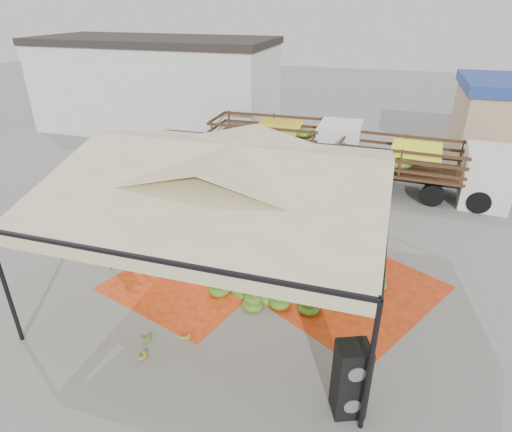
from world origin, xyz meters
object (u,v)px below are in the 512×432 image
(banana_heap, at_px, (289,249))
(truck_right, at_px, (430,164))
(vendor, at_px, (276,202))
(truck_left, at_px, (291,139))
(speaker_stack, at_px, (350,380))

(banana_heap, xyz_separation_m, truck_right, (4.21, 6.92, 0.76))
(vendor, distance_m, truck_right, 6.88)
(truck_right, bearing_deg, banana_heap, -116.90)
(truck_left, height_order, truck_right, truck_left)
(vendor, xyz_separation_m, truck_left, (-0.84, 5.84, 0.53))
(truck_left, bearing_deg, vendor, -82.24)
(banana_heap, height_order, truck_left, truck_left)
(vendor, bearing_deg, truck_left, -79.77)
(speaker_stack, distance_m, vendor, 7.95)
(speaker_stack, relative_size, vendor, 0.90)
(vendor, xyz_separation_m, truck_right, (5.26, 4.42, 0.46))
(banana_heap, distance_m, truck_left, 8.60)
(banana_heap, relative_size, truck_left, 0.84)
(vendor, relative_size, truck_left, 0.27)
(speaker_stack, bearing_deg, banana_heap, 93.62)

